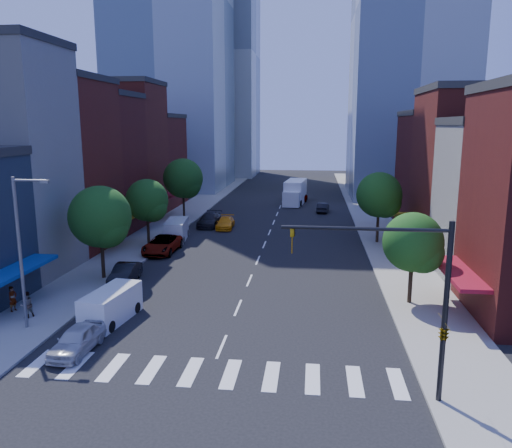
{
  "coord_description": "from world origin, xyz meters",
  "views": [
    {
      "loc": [
        4.81,
        -25.26,
        12.02
      ],
      "look_at": [
        0.79,
        9.72,
        5.0
      ],
      "focal_mm": 35.0,
      "sensor_mm": 36.0,
      "label": 1
    }
  ],
  "objects_px": {
    "taxi": "(225,223)",
    "traffic_car_oncoming": "(323,208)",
    "cargo_van_far": "(176,230)",
    "pedestrian_near": "(13,299)",
    "pedestrian_far": "(27,305)",
    "cargo_van_near": "(110,306)",
    "parked_car_front": "(77,340)",
    "parked_car_second": "(125,274)",
    "parked_car_third": "(162,244)",
    "parked_car_rear": "(210,220)",
    "box_truck": "(295,193)",
    "traffic_car_far": "(302,196)"
  },
  "relations": [
    {
      "from": "pedestrian_far",
      "to": "cargo_van_near",
      "type": "bearing_deg",
      "value": 121.7
    },
    {
      "from": "parked_car_second",
      "to": "parked_car_third",
      "type": "height_order",
      "value": "parked_car_third"
    },
    {
      "from": "parked_car_front",
      "to": "pedestrian_far",
      "type": "distance_m",
      "value": 6.56
    },
    {
      "from": "parked_car_second",
      "to": "traffic_car_oncoming",
      "type": "distance_m",
      "value": 37.2
    },
    {
      "from": "parked_car_front",
      "to": "cargo_van_near",
      "type": "height_order",
      "value": "cargo_van_near"
    },
    {
      "from": "parked_car_rear",
      "to": "box_truck",
      "type": "xyz_separation_m",
      "value": [
        9.55,
        18.74,
        0.9
      ]
    },
    {
      "from": "parked_car_front",
      "to": "parked_car_third",
      "type": "relative_size",
      "value": 0.72
    },
    {
      "from": "taxi",
      "to": "traffic_car_far",
      "type": "distance_m",
      "value": 24.47
    },
    {
      "from": "cargo_van_near",
      "to": "traffic_car_oncoming",
      "type": "relative_size",
      "value": 1.21
    },
    {
      "from": "parked_car_second",
      "to": "parked_car_front",
      "type": "bearing_deg",
      "value": -83.88
    },
    {
      "from": "cargo_van_far",
      "to": "pedestrian_near",
      "type": "height_order",
      "value": "cargo_van_far"
    },
    {
      "from": "taxi",
      "to": "cargo_van_near",
      "type": "bearing_deg",
      "value": -96.88
    },
    {
      "from": "cargo_van_near",
      "to": "cargo_van_far",
      "type": "height_order",
      "value": "cargo_van_far"
    },
    {
      "from": "parked_car_third",
      "to": "pedestrian_far",
      "type": "xyz_separation_m",
      "value": [
        -3.42,
        -17.24,
        0.19
      ]
    },
    {
      "from": "parked_car_front",
      "to": "parked_car_rear",
      "type": "bearing_deg",
      "value": 92.43
    },
    {
      "from": "taxi",
      "to": "traffic_car_oncoming",
      "type": "relative_size",
      "value": 1.14
    },
    {
      "from": "parked_car_rear",
      "to": "pedestrian_far",
      "type": "relative_size",
      "value": 3.23
    },
    {
      "from": "parked_car_third",
      "to": "cargo_van_far",
      "type": "relative_size",
      "value": 1.12
    },
    {
      "from": "cargo_van_near",
      "to": "box_truck",
      "type": "bearing_deg",
      "value": 86.5
    },
    {
      "from": "traffic_car_oncoming",
      "to": "pedestrian_near",
      "type": "bearing_deg",
      "value": 70.14
    },
    {
      "from": "cargo_van_far",
      "to": "cargo_van_near",
      "type": "bearing_deg",
      "value": -91.96
    },
    {
      "from": "parked_car_third",
      "to": "cargo_van_near",
      "type": "distance_m",
      "value": 16.99
    },
    {
      "from": "parked_car_third",
      "to": "box_truck",
      "type": "relative_size",
      "value": 0.64
    },
    {
      "from": "pedestrian_near",
      "to": "pedestrian_far",
      "type": "xyz_separation_m",
      "value": [
        1.53,
        -0.94,
        0.01
      ]
    },
    {
      "from": "parked_car_front",
      "to": "pedestrian_near",
      "type": "bearing_deg",
      "value": 146.49
    },
    {
      "from": "parked_car_rear",
      "to": "taxi",
      "type": "xyz_separation_m",
      "value": [
        2.13,
        -1.13,
        -0.12
      ]
    },
    {
      "from": "traffic_car_far",
      "to": "pedestrian_far",
      "type": "height_order",
      "value": "pedestrian_far"
    },
    {
      "from": "parked_car_second",
      "to": "pedestrian_far",
      "type": "xyz_separation_m",
      "value": [
        -3.3,
        -7.94,
        0.27
      ]
    },
    {
      "from": "traffic_car_oncoming",
      "to": "taxi",
      "type": "bearing_deg",
      "value": 54.05
    },
    {
      "from": "traffic_car_far",
      "to": "parked_car_third",
      "type": "bearing_deg",
      "value": 72.9
    },
    {
      "from": "parked_car_second",
      "to": "cargo_van_near",
      "type": "height_order",
      "value": "cargo_van_near"
    },
    {
      "from": "parked_car_rear",
      "to": "pedestrian_far",
      "type": "height_order",
      "value": "pedestrian_far"
    },
    {
      "from": "box_truck",
      "to": "parked_car_third",
      "type": "bearing_deg",
      "value": -104.02
    },
    {
      "from": "parked_car_front",
      "to": "taxi",
      "type": "xyz_separation_m",
      "value": [
        2.22,
        33.11,
        -0.04
      ]
    },
    {
      "from": "parked_car_front",
      "to": "taxi",
      "type": "height_order",
      "value": "parked_car_front"
    },
    {
      "from": "pedestrian_far",
      "to": "traffic_car_oncoming",
      "type": "bearing_deg",
      "value": -176.73
    },
    {
      "from": "pedestrian_far",
      "to": "taxi",
      "type": "bearing_deg",
      "value": -166.46
    },
    {
      "from": "parked_car_rear",
      "to": "cargo_van_far",
      "type": "relative_size",
      "value": 1.05
    },
    {
      "from": "parked_car_front",
      "to": "parked_car_rear",
      "type": "distance_m",
      "value": 34.24
    },
    {
      "from": "parked_car_second",
      "to": "taxi",
      "type": "xyz_separation_m",
      "value": [
        4.13,
        21.2,
        -0.05
      ]
    },
    {
      "from": "cargo_van_near",
      "to": "cargo_van_far",
      "type": "xyz_separation_m",
      "value": [
        -1.97,
        22.24,
        0.06
      ]
    },
    {
      "from": "taxi",
      "to": "traffic_car_far",
      "type": "xyz_separation_m",
      "value": [
        8.42,
        22.98,
        0.06
      ]
    },
    {
      "from": "traffic_car_oncoming",
      "to": "cargo_van_far",
      "type": "bearing_deg",
      "value": 57.4
    },
    {
      "from": "pedestrian_far",
      "to": "parked_car_rear",
      "type": "bearing_deg",
      "value": -162.08
    },
    {
      "from": "parked_car_second",
      "to": "cargo_van_far",
      "type": "relative_size",
      "value": 0.85
    },
    {
      "from": "cargo_van_far",
      "to": "pedestrian_far",
      "type": "xyz_separation_m",
      "value": [
        -3.32,
        -22.59,
        -0.06
      ]
    },
    {
      "from": "parked_car_rear",
      "to": "cargo_van_near",
      "type": "relative_size",
      "value": 1.11
    },
    {
      "from": "pedestrian_far",
      "to": "traffic_car_far",
      "type": "bearing_deg",
      "value": -169.07
    },
    {
      "from": "pedestrian_near",
      "to": "pedestrian_far",
      "type": "relative_size",
      "value": 0.99
    },
    {
      "from": "taxi",
      "to": "pedestrian_far",
      "type": "relative_size",
      "value": 2.75
    }
  ]
}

